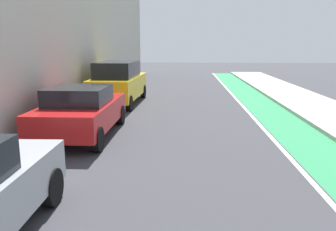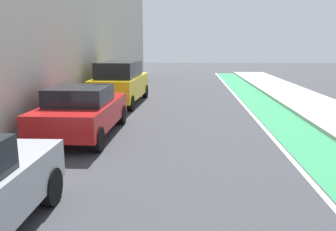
% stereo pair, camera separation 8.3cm
% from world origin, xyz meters
% --- Properties ---
extents(ground_plane, '(80.26, 80.26, 0.00)m').
position_xyz_m(ground_plane, '(0.00, 14.24, 0.00)').
color(ground_plane, '#38383D').
extents(bike_lane_paint, '(1.60, 36.48, 0.00)m').
position_xyz_m(bike_lane_paint, '(3.45, 16.24, 0.00)').
color(bike_lane_paint, '#2D8451').
rests_on(bike_lane_paint, ground).
extents(lane_divider_stripe, '(0.12, 36.48, 0.00)m').
position_xyz_m(lane_divider_stripe, '(2.55, 16.24, 0.00)').
color(lane_divider_stripe, white).
rests_on(lane_divider_stripe, ground).
extents(sidewalk_right, '(2.84, 36.48, 0.14)m').
position_xyz_m(sidewalk_right, '(5.67, 16.24, 0.07)').
color(sidewalk_right, '#A8A59E').
rests_on(sidewalk_right, ground).
extents(parked_sedan_red, '(1.96, 4.26, 1.53)m').
position_xyz_m(parked_sedan_red, '(-3.20, 11.06, 0.79)').
color(parked_sedan_red, red).
rests_on(parked_sedan_red, ground).
extents(parked_suv_yellow_cab, '(2.04, 4.85, 1.98)m').
position_xyz_m(parked_suv_yellow_cab, '(-3.20, 16.86, 1.02)').
color(parked_suv_yellow_cab, yellow).
rests_on(parked_suv_yellow_cab, ground).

